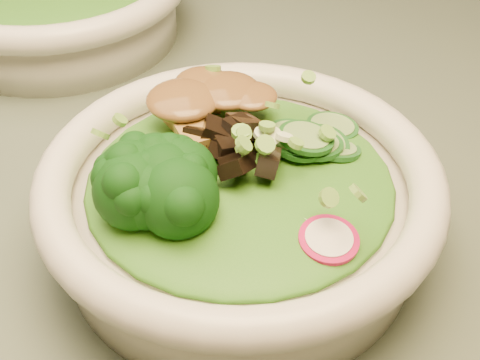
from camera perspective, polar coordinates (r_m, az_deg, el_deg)
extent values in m
cube|color=#4E594A|center=(0.62, 4.60, 1.43)|extent=(1.20, 0.80, 0.03)
cylinder|color=silver|center=(0.51, 0.00, -3.06)|extent=(0.26, 0.26, 0.06)
torus|color=silver|center=(0.48, 0.00, 0.16)|extent=(0.30, 0.30, 0.03)
cylinder|color=silver|center=(0.81, -15.18, 13.63)|extent=(0.27, 0.27, 0.06)
ellipsoid|color=#1A5A12|center=(0.48, 0.00, 0.09)|extent=(0.22, 0.22, 0.03)
ellipsoid|color=brown|center=(0.52, -3.17, 7.04)|extent=(0.08, 0.06, 0.02)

